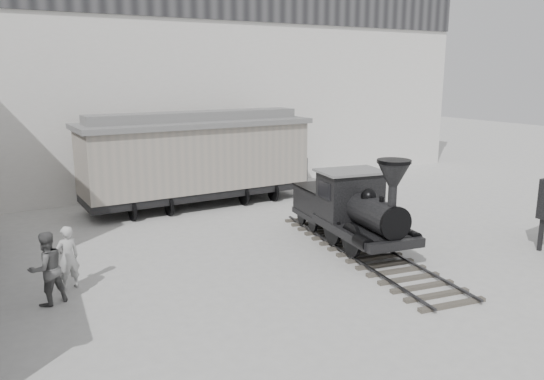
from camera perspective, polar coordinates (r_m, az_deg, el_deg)
ground at (r=14.24m, az=11.43°, el=-10.95°), size 90.00×90.00×0.00m
north_wall at (r=26.18m, az=-10.69°, el=12.20°), size 34.00×2.51×11.00m
locomotive at (r=17.44m, az=8.84°, el=-2.43°), size 3.32×9.08×3.14m
boxcar at (r=22.78m, az=-8.11°, el=3.56°), size 9.84×3.14×4.02m
visitor_a at (r=14.99m, az=-21.13°, el=-6.82°), size 0.72×0.57×1.73m
visitor_b at (r=14.21m, az=-23.08°, el=-7.78°), size 1.09×0.98×1.85m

